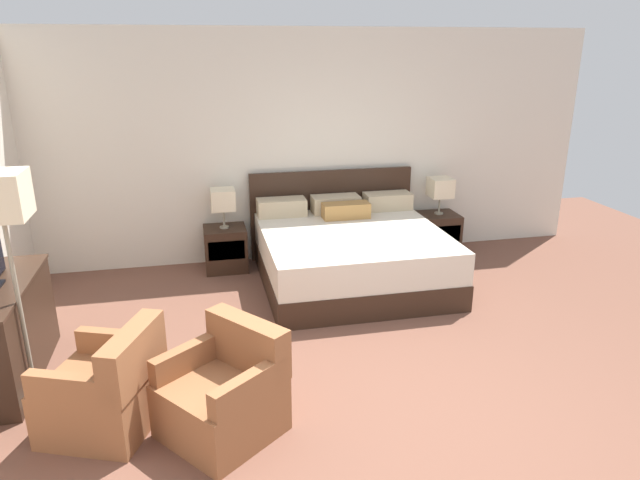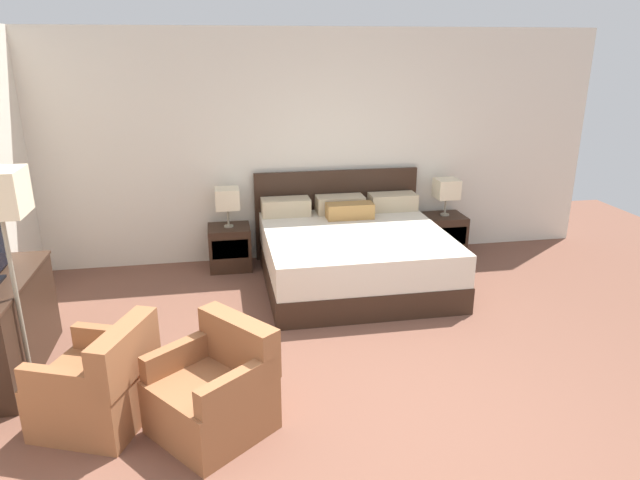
{
  "view_description": "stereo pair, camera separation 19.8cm",
  "coord_description": "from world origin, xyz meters",
  "px_view_note": "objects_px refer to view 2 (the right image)",
  "views": [
    {
      "loc": [
        -1.22,
        -3.1,
        2.53
      ],
      "look_at": [
        -0.09,
        1.99,
        0.75
      ],
      "focal_mm": 32.0,
      "sensor_mm": 36.0,
      "label": 1
    },
    {
      "loc": [
        -1.02,
        -3.14,
        2.53
      ],
      "look_at": [
        -0.09,
        1.99,
        0.75
      ],
      "focal_mm": 32.0,
      "sensor_mm": 36.0,
      "label": 2
    }
  ],
  "objects_px": {
    "bed": "(353,254)",
    "armchair_companion": "(215,392)",
    "dresser": "(0,326)",
    "nightstand_right": "(443,235)",
    "table_lamp_right": "(447,189)",
    "floor_lamp": "(0,207)",
    "table_lamp_left": "(227,199)",
    "armchair_by_window": "(100,386)",
    "nightstand_left": "(230,247)"
  },
  "relations": [
    {
      "from": "table_lamp_right",
      "to": "armchair_companion",
      "type": "bearing_deg",
      "value": -133.32
    },
    {
      "from": "table_lamp_left",
      "to": "floor_lamp",
      "type": "bearing_deg",
      "value": -123.48
    },
    {
      "from": "armchair_companion",
      "to": "bed",
      "type": "bearing_deg",
      "value": 56.99
    },
    {
      "from": "table_lamp_left",
      "to": "nightstand_right",
      "type": "bearing_deg",
      "value": -0.03
    },
    {
      "from": "table_lamp_left",
      "to": "armchair_by_window",
      "type": "height_order",
      "value": "table_lamp_left"
    },
    {
      "from": "dresser",
      "to": "floor_lamp",
      "type": "xyz_separation_m",
      "value": [
        0.29,
        -0.37,
        1.07
      ]
    },
    {
      "from": "armchair_by_window",
      "to": "nightstand_left",
      "type": "bearing_deg",
      "value": 70.8
    },
    {
      "from": "nightstand_left",
      "to": "nightstand_right",
      "type": "height_order",
      "value": "same"
    },
    {
      "from": "armchair_companion",
      "to": "nightstand_right",
      "type": "bearing_deg",
      "value": 46.66
    },
    {
      "from": "nightstand_left",
      "to": "armchair_companion",
      "type": "relative_size",
      "value": 0.54
    },
    {
      "from": "nightstand_right",
      "to": "armchair_by_window",
      "type": "bearing_deg",
      "value": -142.36
    },
    {
      "from": "nightstand_right",
      "to": "armchair_companion",
      "type": "xyz_separation_m",
      "value": [
        -2.88,
        -3.05,
        0.03
      ]
    },
    {
      "from": "nightstand_left",
      "to": "armchair_companion",
      "type": "distance_m",
      "value": 3.06
    },
    {
      "from": "bed",
      "to": "table_lamp_left",
      "type": "relative_size",
      "value": 4.4
    },
    {
      "from": "nightstand_left",
      "to": "table_lamp_left",
      "type": "bearing_deg",
      "value": 90.0
    },
    {
      "from": "nightstand_left",
      "to": "dresser",
      "type": "distance_m",
      "value": 2.75
    },
    {
      "from": "armchair_by_window",
      "to": "armchair_companion",
      "type": "bearing_deg",
      "value": -15.5
    },
    {
      "from": "dresser",
      "to": "table_lamp_left",
      "type": "bearing_deg",
      "value": 47.16
    },
    {
      "from": "dresser",
      "to": "armchair_by_window",
      "type": "xyz_separation_m",
      "value": [
        0.88,
        -0.82,
        -0.13
      ]
    },
    {
      "from": "nightstand_right",
      "to": "armchair_companion",
      "type": "height_order",
      "value": "armchair_companion"
    },
    {
      "from": "armchair_companion",
      "to": "table_lamp_left",
      "type": "bearing_deg",
      "value": 86.37
    },
    {
      "from": "nightstand_right",
      "to": "table_lamp_right",
      "type": "height_order",
      "value": "table_lamp_right"
    },
    {
      "from": "bed",
      "to": "floor_lamp",
      "type": "distance_m",
      "value": 3.57
    },
    {
      "from": "nightstand_left",
      "to": "table_lamp_right",
      "type": "distance_m",
      "value": 2.75
    },
    {
      "from": "bed",
      "to": "armchair_companion",
      "type": "relative_size",
      "value": 2.11
    },
    {
      "from": "bed",
      "to": "dresser",
      "type": "distance_m",
      "value": 3.48
    },
    {
      "from": "table_lamp_left",
      "to": "dresser",
      "type": "xyz_separation_m",
      "value": [
        -1.87,
        -2.02,
        -0.44
      ]
    },
    {
      "from": "bed",
      "to": "floor_lamp",
      "type": "height_order",
      "value": "floor_lamp"
    },
    {
      "from": "bed",
      "to": "dresser",
      "type": "relative_size",
      "value": 1.52
    },
    {
      "from": "nightstand_right",
      "to": "table_lamp_right",
      "type": "relative_size",
      "value": 1.11
    },
    {
      "from": "nightstand_right",
      "to": "table_lamp_left",
      "type": "distance_m",
      "value": 2.75
    },
    {
      "from": "nightstand_right",
      "to": "armchair_companion",
      "type": "distance_m",
      "value": 4.2
    },
    {
      "from": "dresser",
      "to": "armchair_companion",
      "type": "distance_m",
      "value": 1.98
    },
    {
      "from": "nightstand_left",
      "to": "dresser",
      "type": "relative_size",
      "value": 0.38
    },
    {
      "from": "table_lamp_left",
      "to": "table_lamp_right",
      "type": "distance_m",
      "value": 2.69
    },
    {
      "from": "nightstand_right",
      "to": "armchair_by_window",
      "type": "xyz_separation_m",
      "value": [
        -3.67,
        -2.83,
        0.03
      ]
    },
    {
      "from": "dresser",
      "to": "armchair_companion",
      "type": "height_order",
      "value": "dresser"
    },
    {
      "from": "table_lamp_left",
      "to": "armchair_by_window",
      "type": "distance_m",
      "value": 3.05
    },
    {
      "from": "floor_lamp",
      "to": "table_lamp_left",
      "type": "bearing_deg",
      "value": 56.52
    },
    {
      "from": "floor_lamp",
      "to": "nightstand_right",
      "type": "bearing_deg",
      "value": 29.19
    },
    {
      "from": "bed",
      "to": "armchair_companion",
      "type": "height_order",
      "value": "bed"
    },
    {
      "from": "bed",
      "to": "floor_lamp",
      "type": "xyz_separation_m",
      "value": [
        -2.92,
        -1.7,
        1.15
      ]
    },
    {
      "from": "dresser",
      "to": "floor_lamp",
      "type": "distance_m",
      "value": 1.17
    },
    {
      "from": "nightstand_left",
      "to": "armchair_by_window",
      "type": "relative_size",
      "value": 0.58
    },
    {
      "from": "bed",
      "to": "nightstand_left",
      "type": "relative_size",
      "value": 3.95
    },
    {
      "from": "bed",
      "to": "table_lamp_left",
      "type": "xyz_separation_m",
      "value": [
        -1.34,
        0.69,
        0.52
      ]
    },
    {
      "from": "armchair_companion",
      "to": "floor_lamp",
      "type": "height_order",
      "value": "floor_lamp"
    },
    {
      "from": "table_lamp_left",
      "to": "dresser",
      "type": "bearing_deg",
      "value": -132.84
    },
    {
      "from": "bed",
      "to": "dresser",
      "type": "height_order",
      "value": "bed"
    },
    {
      "from": "armchair_companion",
      "to": "floor_lamp",
      "type": "distance_m",
      "value": 1.95
    }
  ]
}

